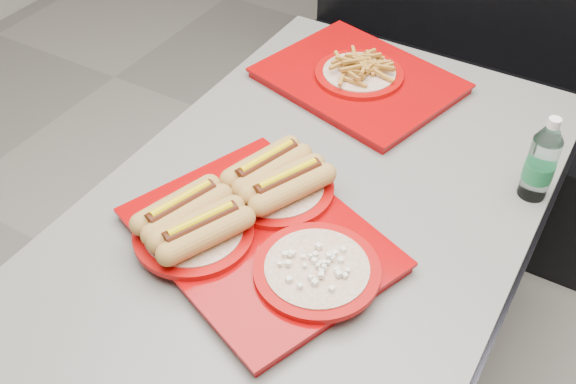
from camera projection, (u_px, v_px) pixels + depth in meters
The scene contains 6 objects.
ground at pixel (310, 380), 2.01m from camera, with size 6.00×6.00×0.00m, color gray.
diner_table at pixel (315, 247), 1.61m from camera, with size 0.92×1.42×0.75m.
booth_bench at pixel (459, 88), 2.43m from camera, with size 1.30×0.57×1.35m.
tray_near at pixel (255, 224), 1.38m from camera, with size 0.62×0.56×0.11m.
tray_far at pixel (359, 76), 1.81m from camera, with size 0.57×0.50×0.10m.
water_bottle at pixel (541, 163), 1.45m from camera, with size 0.07×0.07×0.21m.
Camera 1 is at (0.50, -0.98, 1.77)m, focal length 42.00 mm.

